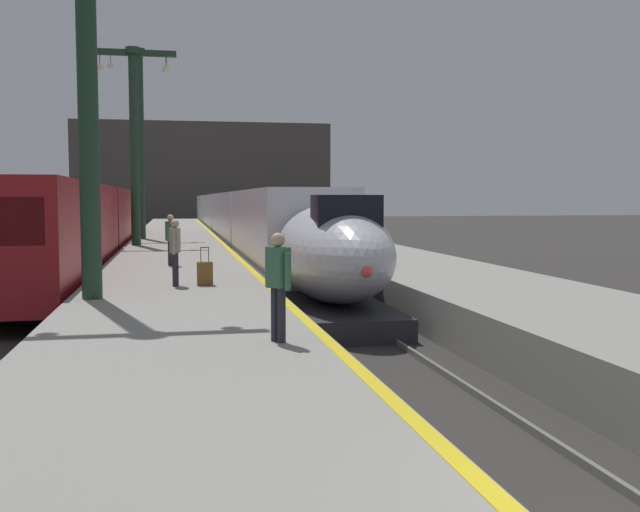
{
  "coord_description": "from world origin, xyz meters",
  "views": [
    {
      "loc": [
        -4.08,
        -4.48,
        3.26
      ],
      "look_at": [
        -0.46,
        14.11,
        1.8
      ],
      "focal_mm": 41.86,
      "sensor_mm": 36.0,
      "label": 1
    }
  ],
  "objects_px": {
    "highspeed_train_main": "(234,217)",
    "rolling_suitcase": "(205,273)",
    "regional_train_adjacent": "(86,223)",
    "station_column_far": "(134,127)",
    "passenger_far_waiting": "(278,278)",
    "passenger_near_edge": "(175,247)",
    "station_column_distant": "(140,127)",
    "station_column_mid": "(86,12)",
    "passenger_mid_platform": "(171,236)"
  },
  "relations": [
    {
      "from": "station_column_mid",
      "to": "passenger_near_edge",
      "type": "height_order",
      "value": "station_column_mid"
    },
    {
      "from": "station_column_distant",
      "to": "passenger_far_waiting",
      "type": "distance_m",
      "value": 31.91
    },
    {
      "from": "highspeed_train_main",
      "to": "station_column_far",
      "type": "height_order",
      "value": "station_column_far"
    },
    {
      "from": "passenger_mid_platform",
      "to": "passenger_far_waiting",
      "type": "height_order",
      "value": "same"
    },
    {
      "from": "passenger_mid_platform",
      "to": "passenger_far_waiting",
      "type": "bearing_deg",
      "value": -82.99
    },
    {
      "from": "highspeed_train_main",
      "to": "rolling_suitcase",
      "type": "xyz_separation_m",
      "value": [
        -3.35,
        -33.55,
        -0.62
      ]
    },
    {
      "from": "station_column_mid",
      "to": "station_column_far",
      "type": "relative_size",
      "value": 1.13
    },
    {
      "from": "station_column_distant",
      "to": "passenger_near_edge",
      "type": "bearing_deg",
      "value": -85.58
    },
    {
      "from": "passenger_near_edge",
      "to": "passenger_far_waiting",
      "type": "xyz_separation_m",
      "value": [
        1.55,
        -7.84,
        0.0
      ]
    },
    {
      "from": "highspeed_train_main",
      "to": "passenger_far_waiting",
      "type": "height_order",
      "value": "highspeed_train_main"
    },
    {
      "from": "station_column_mid",
      "to": "highspeed_train_main",
      "type": "bearing_deg",
      "value": 80.6
    },
    {
      "from": "passenger_far_waiting",
      "to": "highspeed_train_main",
      "type": "bearing_deg",
      "value": 86.49
    },
    {
      "from": "station_column_mid",
      "to": "passenger_mid_platform",
      "type": "height_order",
      "value": "station_column_mid"
    },
    {
      "from": "station_column_mid",
      "to": "passenger_far_waiting",
      "type": "height_order",
      "value": "station_column_mid"
    },
    {
      "from": "regional_train_adjacent",
      "to": "passenger_near_edge",
      "type": "distance_m",
      "value": 17.16
    },
    {
      "from": "regional_train_adjacent",
      "to": "station_column_distant",
      "type": "distance_m",
      "value": 8.76
    },
    {
      "from": "passenger_near_edge",
      "to": "station_column_distant",
      "type": "bearing_deg",
      "value": 94.42
    },
    {
      "from": "highspeed_train_main",
      "to": "passenger_near_edge",
      "type": "xyz_separation_m",
      "value": [
        -4.09,
        -33.54,
        0.07
      ]
    },
    {
      "from": "highspeed_train_main",
      "to": "station_column_far",
      "type": "relative_size",
      "value": 8.18
    },
    {
      "from": "highspeed_train_main",
      "to": "station_column_mid",
      "type": "bearing_deg",
      "value": -99.4
    },
    {
      "from": "station_column_distant",
      "to": "passenger_mid_platform",
      "type": "height_order",
      "value": "station_column_distant"
    },
    {
      "from": "highspeed_train_main",
      "to": "regional_train_adjacent",
      "type": "relative_size",
      "value": 2.07
    },
    {
      "from": "regional_train_adjacent",
      "to": "passenger_mid_platform",
      "type": "distance_m",
      "value": 11.46
    },
    {
      "from": "station_column_distant",
      "to": "passenger_near_edge",
      "type": "xyz_separation_m",
      "value": [
        1.81,
        -23.46,
        -5.18
      ]
    },
    {
      "from": "rolling_suitcase",
      "to": "station_column_far",
      "type": "bearing_deg",
      "value": 98.38
    },
    {
      "from": "rolling_suitcase",
      "to": "highspeed_train_main",
      "type": "bearing_deg",
      "value": 84.3
    },
    {
      "from": "regional_train_adjacent",
      "to": "passenger_far_waiting",
      "type": "distance_m",
      "value": 25.14
    },
    {
      "from": "highspeed_train_main",
      "to": "passenger_mid_platform",
      "type": "xyz_separation_m",
      "value": [
        -4.23,
        -27.65,
        0.07
      ]
    },
    {
      "from": "regional_train_adjacent",
      "to": "rolling_suitcase",
      "type": "height_order",
      "value": "regional_train_adjacent"
    },
    {
      "from": "station_column_distant",
      "to": "regional_train_adjacent",
      "type": "bearing_deg",
      "value": -107.97
    },
    {
      "from": "highspeed_train_main",
      "to": "regional_train_adjacent",
      "type": "height_order",
      "value": "regional_train_adjacent"
    },
    {
      "from": "highspeed_train_main",
      "to": "passenger_near_edge",
      "type": "distance_m",
      "value": 33.79
    },
    {
      "from": "regional_train_adjacent",
      "to": "station_column_far",
      "type": "height_order",
      "value": "station_column_far"
    },
    {
      "from": "station_column_mid",
      "to": "rolling_suitcase",
      "type": "xyz_separation_m",
      "value": [
        2.55,
        2.08,
        -5.9
      ]
    },
    {
      "from": "station_column_distant",
      "to": "passenger_near_edge",
      "type": "height_order",
      "value": "station_column_distant"
    },
    {
      "from": "passenger_mid_platform",
      "to": "station_column_distant",
      "type": "bearing_deg",
      "value": 95.44
    },
    {
      "from": "highspeed_train_main",
      "to": "passenger_far_waiting",
      "type": "distance_m",
      "value": 41.46
    },
    {
      "from": "station_column_mid",
      "to": "station_column_distant",
      "type": "xyz_separation_m",
      "value": [
        0.0,
        25.55,
        -0.04
      ]
    },
    {
      "from": "regional_train_adjacent",
      "to": "passenger_far_waiting",
      "type": "relative_size",
      "value": 21.66
    },
    {
      "from": "passenger_near_edge",
      "to": "passenger_mid_platform",
      "type": "height_order",
      "value": "same"
    },
    {
      "from": "station_column_mid",
      "to": "station_column_distant",
      "type": "bearing_deg",
      "value": 90.0
    },
    {
      "from": "regional_train_adjacent",
      "to": "passenger_mid_platform",
      "type": "bearing_deg",
      "value": -70.24
    },
    {
      "from": "station_column_mid",
      "to": "rolling_suitcase",
      "type": "relative_size",
      "value": 10.67
    },
    {
      "from": "highspeed_train_main",
      "to": "passenger_far_waiting",
      "type": "relative_size",
      "value": 44.82
    },
    {
      "from": "passenger_far_waiting",
      "to": "rolling_suitcase",
      "type": "xyz_separation_m",
      "value": [
        -0.81,
        7.83,
        -0.69
      ]
    },
    {
      "from": "station_column_mid",
      "to": "passenger_mid_platform",
      "type": "bearing_deg",
      "value": 78.16
    },
    {
      "from": "station_column_far",
      "to": "passenger_far_waiting",
      "type": "xyz_separation_m",
      "value": [
        3.36,
        -25.14,
        -4.58
      ]
    },
    {
      "from": "highspeed_train_main",
      "to": "station_column_far",
      "type": "xyz_separation_m",
      "value": [
        -5.9,
        -16.24,
        4.65
      ]
    },
    {
      "from": "station_column_mid",
      "to": "passenger_mid_platform",
      "type": "distance_m",
      "value": 9.68
    },
    {
      "from": "regional_train_adjacent",
      "to": "station_column_mid",
      "type": "relative_size",
      "value": 3.49
    }
  ]
}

